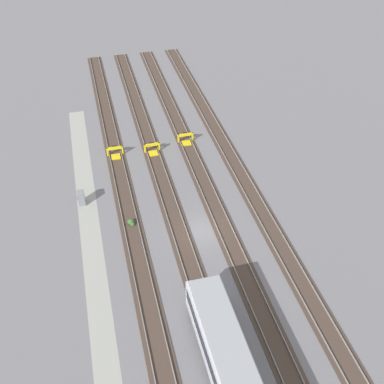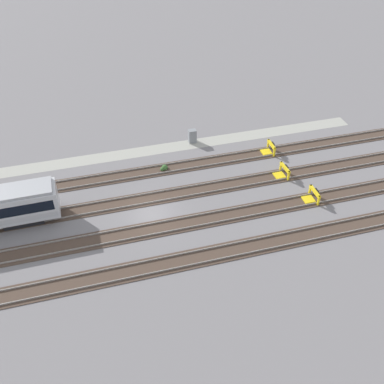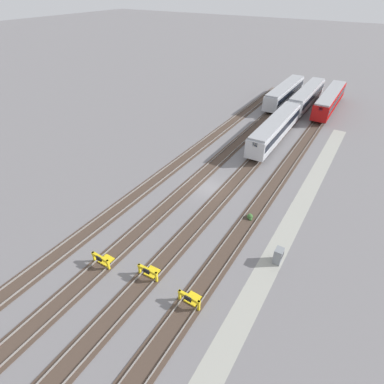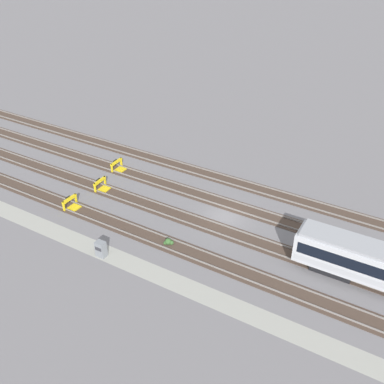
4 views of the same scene
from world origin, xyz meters
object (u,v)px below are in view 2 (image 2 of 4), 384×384
(bumper_stop_nearest_track, at_px, (269,149))
(electrical_cabinet, at_px, (192,136))
(weed_clump, at_px, (164,168))
(bumper_stop_near_inner_track, at_px, (282,172))
(bumper_stop_middle_track, at_px, (312,196))

(bumper_stop_nearest_track, relative_size, electrical_cabinet, 1.25)
(bumper_stop_nearest_track, height_order, weed_clump, bumper_stop_nearest_track)
(bumper_stop_near_inner_track, relative_size, electrical_cabinet, 1.25)
(weed_clump, bearing_deg, electrical_cabinet, -134.05)
(bumper_stop_nearest_track, distance_m, bumper_stop_near_inner_track, 4.50)
(weed_clump, bearing_deg, bumper_stop_near_inner_track, 159.53)
(bumper_stop_middle_track, distance_m, electrical_cabinet, 15.94)
(weed_clump, bearing_deg, bumper_stop_nearest_track, -179.71)
(bumper_stop_nearest_track, relative_size, weed_clump, 2.18)
(bumper_stop_middle_track, bearing_deg, bumper_stop_nearest_track, -85.16)
(bumper_stop_middle_track, xyz_separation_m, weed_clump, (12.98, -8.87, -0.27))
(bumper_stop_nearest_track, xyz_separation_m, weed_clump, (12.23, 0.06, -0.27))
(bumper_stop_nearest_track, bearing_deg, bumper_stop_middle_track, 94.84)
(bumper_stop_near_inner_track, distance_m, electrical_cabinet, 11.65)
(bumper_stop_near_inner_track, distance_m, weed_clump, 12.64)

